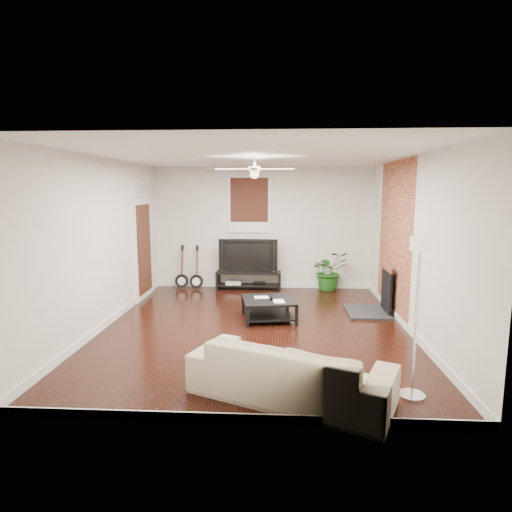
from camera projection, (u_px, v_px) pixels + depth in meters
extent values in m
cube|color=black|center=(255.00, 328.00, 7.13)|extent=(5.00, 6.00, 0.01)
cube|color=white|center=(255.00, 156.00, 6.71)|extent=(5.00, 6.00, 0.01)
cube|color=silver|center=(262.00, 228.00, 9.88)|extent=(5.00, 0.01, 2.80)
cube|color=silver|center=(235.00, 285.00, 3.96)|extent=(5.00, 0.01, 2.80)
cube|color=silver|center=(104.00, 243.00, 7.06)|extent=(0.01, 6.00, 2.80)
cube|color=silver|center=(412.00, 246.00, 6.78)|extent=(0.01, 6.00, 2.80)
cube|color=brown|center=(394.00, 239.00, 7.77)|extent=(0.02, 2.20, 2.80)
cube|color=black|center=(376.00, 289.00, 7.93)|extent=(0.80, 1.10, 0.92)
cube|color=black|center=(249.00, 204.00, 9.78)|extent=(1.00, 0.06, 1.30)
cube|color=white|center=(143.00, 239.00, 8.95)|extent=(0.08, 1.00, 2.50)
cube|color=black|center=(249.00, 280.00, 9.86)|extent=(1.49, 0.40, 0.42)
imported|color=black|center=(249.00, 255.00, 9.79)|extent=(1.33, 0.17, 0.77)
cube|color=black|center=(269.00, 309.00, 7.56)|extent=(1.02, 1.02, 0.37)
imported|color=#BCA78D|center=(290.00, 370.00, 4.68)|extent=(2.36, 1.66, 0.64)
imported|color=#1D5819|center=(329.00, 271.00, 9.76)|extent=(0.97, 0.89, 0.91)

